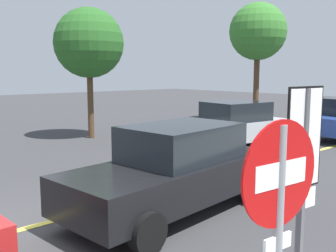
{
  "coord_description": "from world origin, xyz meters",
  "views": [
    {
      "loc": [
        -2.03,
        -6.34,
        2.65
      ],
      "look_at": [
        4.2,
        0.75,
        1.34
      ],
      "focal_mm": 41.45,
      "sensor_mm": 36.0,
      "label": 1
    }
  ],
  "objects_px": {
    "stop_sign": "(278,224)",
    "car_silver_far_lane": "(232,125)",
    "speed_limit_sign": "(303,165)",
    "tree_centre_verge": "(89,43)",
    "car_black_mid_road": "(176,169)",
    "tree_left_verge": "(258,32)"
  },
  "relations": [
    {
      "from": "stop_sign",
      "to": "car_black_mid_road",
      "type": "xyz_separation_m",
      "value": [
        2.55,
        3.85,
        -0.77
      ]
    },
    {
      "from": "stop_sign",
      "to": "car_silver_far_lane",
      "type": "distance_m",
      "value": 11.0
    },
    {
      "from": "car_black_mid_road",
      "to": "speed_limit_sign",
      "type": "bearing_deg",
      "value": -112.93
    },
    {
      "from": "car_silver_far_lane",
      "to": "car_black_mid_road",
      "type": "bearing_deg",
      "value": -149.85
    },
    {
      "from": "stop_sign",
      "to": "tree_centre_verge",
      "type": "distance_m",
      "value": 13.71
    },
    {
      "from": "tree_centre_verge",
      "to": "speed_limit_sign",
      "type": "bearing_deg",
      "value": -110.89
    },
    {
      "from": "stop_sign",
      "to": "speed_limit_sign",
      "type": "relative_size",
      "value": 0.93
    },
    {
      "from": "car_silver_far_lane",
      "to": "tree_centre_verge",
      "type": "height_order",
      "value": "tree_centre_verge"
    },
    {
      "from": "stop_sign",
      "to": "car_silver_far_lane",
      "type": "xyz_separation_m",
      "value": [
        8.29,
        7.18,
        -0.78
      ]
    },
    {
      "from": "stop_sign",
      "to": "tree_centre_verge",
      "type": "relative_size",
      "value": 0.45
    },
    {
      "from": "stop_sign",
      "to": "tree_centre_verge",
      "type": "height_order",
      "value": "tree_centre_verge"
    },
    {
      "from": "tree_left_verge",
      "to": "tree_centre_verge",
      "type": "xyz_separation_m",
      "value": [
        -9.42,
        1.18,
        -0.97
      ]
    },
    {
      "from": "speed_limit_sign",
      "to": "stop_sign",
      "type": "bearing_deg",
      "value": -157.77
    },
    {
      "from": "car_black_mid_road",
      "to": "tree_left_verge",
      "type": "relative_size",
      "value": 0.74
    },
    {
      "from": "stop_sign",
      "to": "car_black_mid_road",
      "type": "distance_m",
      "value": 4.68
    },
    {
      "from": "stop_sign",
      "to": "car_black_mid_road",
      "type": "height_order",
      "value": "stop_sign"
    },
    {
      "from": "car_silver_far_lane",
      "to": "tree_left_verge",
      "type": "distance_m",
      "value": 8.76
    },
    {
      "from": "speed_limit_sign",
      "to": "car_silver_far_lane",
      "type": "xyz_separation_m",
      "value": [
        7.18,
        6.73,
        -0.95
      ]
    },
    {
      "from": "car_black_mid_road",
      "to": "car_silver_far_lane",
      "type": "xyz_separation_m",
      "value": [
        5.74,
        3.34,
        -0.02
      ]
    },
    {
      "from": "stop_sign",
      "to": "car_black_mid_road",
      "type": "relative_size",
      "value": 0.5
    },
    {
      "from": "tree_centre_verge",
      "to": "stop_sign",
      "type": "bearing_deg",
      "value": -114.6
    },
    {
      "from": "speed_limit_sign",
      "to": "tree_centre_verge",
      "type": "relative_size",
      "value": 0.49
    }
  ]
}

